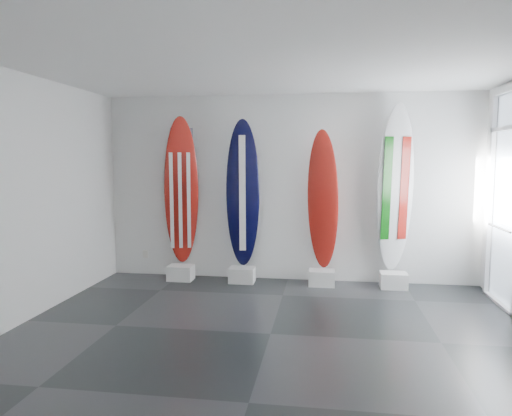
% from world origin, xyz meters
% --- Properties ---
extents(floor, '(6.00, 6.00, 0.00)m').
position_xyz_m(floor, '(0.00, 0.00, 0.00)').
color(floor, black).
rests_on(floor, ground).
extents(ceiling, '(6.00, 6.00, 0.00)m').
position_xyz_m(ceiling, '(0.00, 0.00, 3.00)').
color(ceiling, white).
rests_on(ceiling, wall_back).
extents(wall_back, '(6.00, 0.00, 6.00)m').
position_xyz_m(wall_back, '(0.00, 2.50, 1.50)').
color(wall_back, white).
rests_on(wall_back, ground).
extents(wall_front, '(6.00, 0.00, 6.00)m').
position_xyz_m(wall_front, '(0.00, -2.50, 1.50)').
color(wall_front, white).
rests_on(wall_front, ground).
extents(wall_left, '(0.00, 5.00, 5.00)m').
position_xyz_m(wall_left, '(-3.00, 0.00, 1.50)').
color(wall_left, white).
rests_on(wall_left, ground).
extents(display_block_usa, '(0.40, 0.30, 0.24)m').
position_xyz_m(display_block_usa, '(-1.73, 2.18, 0.12)').
color(display_block_usa, silver).
rests_on(display_block_usa, floor).
extents(surfboard_usa, '(0.65, 0.56, 2.41)m').
position_xyz_m(surfboard_usa, '(-1.73, 2.28, 1.44)').
color(surfboard_usa, maroon).
rests_on(surfboard_usa, display_block_usa).
extents(display_block_navy, '(0.40, 0.30, 0.24)m').
position_xyz_m(display_block_navy, '(-0.71, 2.18, 0.12)').
color(display_block_navy, silver).
rests_on(display_block_navy, floor).
extents(surfboard_navy, '(0.56, 0.29, 2.36)m').
position_xyz_m(surfboard_navy, '(-0.71, 2.28, 1.42)').
color(surfboard_navy, black).
rests_on(surfboard_navy, display_block_navy).
extents(display_block_swiss, '(0.40, 0.30, 0.24)m').
position_xyz_m(display_block_swiss, '(0.55, 2.18, 0.12)').
color(display_block_swiss, silver).
rests_on(display_block_swiss, floor).
extents(surfboard_swiss, '(0.55, 0.40, 2.19)m').
position_xyz_m(surfboard_swiss, '(0.55, 2.28, 1.33)').
color(surfboard_swiss, maroon).
rests_on(surfboard_swiss, display_block_swiss).
extents(display_block_italy, '(0.40, 0.30, 0.24)m').
position_xyz_m(display_block_italy, '(1.64, 2.18, 0.12)').
color(display_block_italy, silver).
rests_on(display_block_italy, floor).
extents(surfboard_italy, '(0.62, 0.38, 2.57)m').
position_xyz_m(surfboard_italy, '(1.64, 2.28, 1.52)').
color(surfboard_italy, silver).
rests_on(surfboard_italy, display_block_italy).
extents(wall_outlet, '(0.09, 0.02, 0.13)m').
position_xyz_m(wall_outlet, '(-2.45, 2.48, 0.35)').
color(wall_outlet, silver).
rests_on(wall_outlet, wall_back).
extents(glass_door, '(0.12, 1.16, 2.85)m').
position_xyz_m(glass_door, '(2.97, 1.55, 1.43)').
color(glass_door, white).
rests_on(glass_door, floor).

